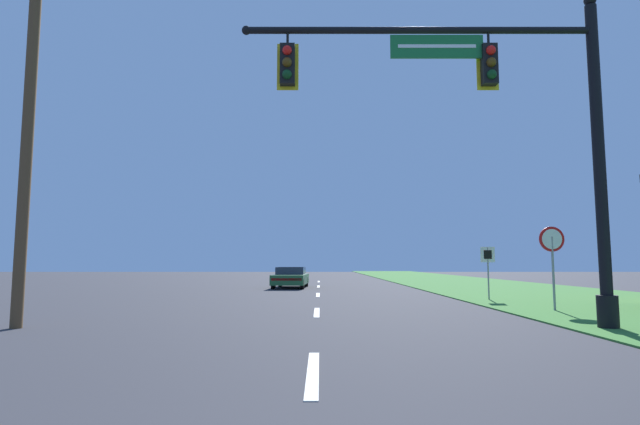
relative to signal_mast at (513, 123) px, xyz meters
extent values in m
cube|color=#38752D|center=(6.07, 19.72, -4.60)|extent=(10.00, 110.00, 0.04)
cube|color=silver|center=(-4.43, -4.28, -4.61)|extent=(0.16, 2.80, 0.01)
cube|color=silver|center=(-4.43, 3.72, -4.61)|extent=(0.16, 2.80, 0.01)
cube|color=silver|center=(-4.43, 11.72, -4.61)|extent=(0.16, 2.80, 0.01)
cube|color=silver|center=(-4.43, 19.72, -4.61)|extent=(0.16, 2.80, 0.01)
cube|color=silver|center=(-4.43, 27.72, -4.61)|extent=(0.16, 2.80, 0.01)
cylinder|color=black|center=(1.97, 0.00, -4.23)|extent=(0.44, 0.44, 0.70)
cylinder|color=black|center=(1.97, 0.00, -0.89)|extent=(0.26, 0.26, 7.38)
cylinder|color=black|center=(-2.04, 0.00, 2.20)|extent=(8.02, 0.16, 0.16)
sphere|color=black|center=(-6.05, 0.00, 2.20)|extent=(0.21, 0.21, 0.21)
cube|color=#196B33|center=(-1.64, 0.00, 1.80)|extent=(2.14, 0.06, 0.55)
cube|color=white|center=(-1.64, -0.03, 1.80)|extent=(1.80, 0.01, 0.08)
cylinder|color=black|center=(-5.08, 0.00, 2.02)|extent=(0.06, 0.06, 0.35)
cube|color=yellow|center=(-5.08, 0.14, 1.37)|extent=(0.50, 0.03, 1.11)
cube|color=black|center=(-5.08, 0.00, 1.37)|extent=(0.34, 0.24, 0.95)
sphere|color=red|center=(-5.08, -0.14, 1.66)|extent=(0.22, 0.22, 0.22)
sphere|color=#51380F|center=(-5.08, -0.14, 1.37)|extent=(0.22, 0.22, 0.22)
sphere|color=#0F3D19|center=(-5.08, -0.14, 1.09)|extent=(0.22, 0.22, 0.22)
cylinder|color=black|center=(-0.43, 0.00, 2.02)|extent=(0.06, 0.06, 0.35)
cube|color=yellow|center=(-0.43, 0.14, 1.37)|extent=(0.50, 0.03, 1.11)
cube|color=black|center=(-0.43, 0.00, 1.37)|extent=(0.34, 0.24, 0.95)
sphere|color=red|center=(-0.43, -0.14, 1.66)|extent=(0.22, 0.22, 0.22)
sphere|color=#51380F|center=(-0.43, -0.14, 1.37)|extent=(0.22, 0.22, 0.22)
sphere|color=#0F3D19|center=(-0.43, -0.14, 1.09)|extent=(0.22, 0.22, 0.22)
cylinder|color=black|center=(-5.18, 19.83, -4.30)|extent=(0.22, 0.64, 0.64)
cylinder|color=black|center=(-6.77, 19.91, -4.30)|extent=(0.22, 0.64, 0.64)
cylinder|color=black|center=(-5.32, 16.68, -4.30)|extent=(0.22, 0.64, 0.64)
cylinder|color=black|center=(-6.92, 16.75, -4.30)|extent=(0.22, 0.64, 0.64)
cube|color=#235B2D|center=(-6.05, 18.29, -4.12)|extent=(2.03, 4.64, 0.55)
cube|color=#283342|center=(-6.04, 18.41, -3.64)|extent=(1.69, 1.99, 0.42)
cube|color=#235B2D|center=(-6.04, 18.41, -3.46)|extent=(1.65, 1.95, 0.06)
cube|color=#B71414|center=(-6.15, 16.05, -4.06)|extent=(1.68, 0.14, 0.14)
cylinder|color=gray|center=(2.69, 4.02, -3.48)|extent=(0.07, 0.07, 2.20)
cylinder|color=red|center=(2.69, 4.02, -2.46)|extent=(0.76, 0.04, 0.76)
cylinder|color=white|center=(2.69, 4.00, -2.46)|extent=(0.61, 0.01, 0.61)
cylinder|color=gray|center=(2.22, 8.45, -3.58)|extent=(0.06, 0.06, 2.00)
cube|color=white|center=(2.22, 8.45, -2.85)|extent=(0.55, 0.04, 0.60)
cube|color=black|center=(2.22, 8.43, -2.85)|extent=(0.31, 0.01, 0.34)
cylinder|color=brown|center=(-11.10, 0.21, 0.46)|extent=(0.26, 0.26, 10.15)
camera|label=1|loc=(-4.33, -11.07, -3.17)|focal=28.00mm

